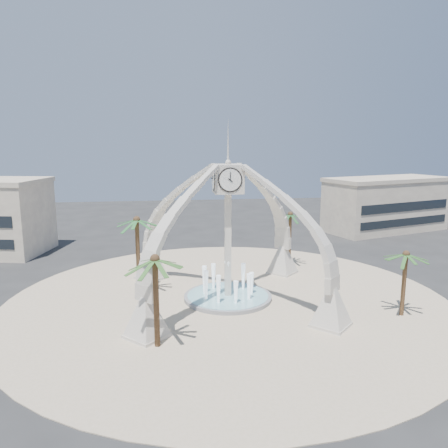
{
  "coord_description": "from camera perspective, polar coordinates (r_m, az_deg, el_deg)",
  "views": [
    {
      "loc": [
        -5.57,
        -37.6,
        14.21
      ],
      "look_at": [
        -0.08,
        2.0,
        6.66
      ],
      "focal_mm": 35.0,
      "sensor_mm": 36.0,
      "label": 1
    }
  ],
  "objects": [
    {
      "name": "ground",
      "position": [
        40.58,
        0.5,
        -9.81
      ],
      "size": [
        140.0,
        140.0,
        0.0
      ],
      "primitive_type": "plane",
      "color": "#282828",
      "rests_on": "ground"
    },
    {
      "name": "palm_east",
      "position": [
        38.35,
        22.69,
        -3.76
      ],
      "size": [
        4.13,
        4.13,
        5.97
      ],
      "rotation": [
        0.0,
        0.0,
        -0.12
      ],
      "color": "brown",
      "rests_on": "ground"
    },
    {
      "name": "palm_south",
      "position": [
        30.08,
        -9.01,
        -4.72
      ],
      "size": [
        4.59,
        4.59,
        7.19
      ],
      "rotation": [
        0.0,
        0.0,
        0.08
      ],
      "color": "brown",
      "rests_on": "ground"
    },
    {
      "name": "clock_tower",
      "position": [
        38.78,
        0.52,
        -0.79
      ],
      "size": [
        17.94,
        17.94,
        16.3
      ],
      "color": "beige",
      "rests_on": "ground"
    },
    {
      "name": "fountain",
      "position": [
        40.48,
        0.5,
        -9.43
      ],
      "size": [
        8.0,
        8.0,
        3.62
      ],
      "color": "gray",
      "rests_on": "ground"
    },
    {
      "name": "plaza",
      "position": [
        40.57,
        0.5,
        -9.77
      ],
      "size": [
        40.0,
        40.0,
        0.06
      ],
      "primitive_type": "cylinder",
      "color": "beige",
      "rests_on": "ground"
    },
    {
      "name": "building_ne",
      "position": [
        75.27,
        20.4,
        2.47
      ],
      "size": [
        21.87,
        14.17,
        8.6
      ],
      "rotation": [
        0.0,
        0.0,
        0.31
      ],
      "color": "beige",
      "rests_on": "ground"
    },
    {
      "name": "palm_west",
      "position": [
        40.63,
        -11.33,
        0.37
      ],
      "size": [
        4.89,
        4.89,
        7.98
      ],
      "rotation": [
        0.0,
        0.0,
        -0.22
      ],
      "color": "brown",
      "rests_on": "ground"
    },
    {
      "name": "palm_north",
      "position": [
        50.06,
        8.67,
        1.16
      ],
      "size": [
        4.32,
        4.32,
        6.85
      ],
      "rotation": [
        0.0,
        0.0,
        -0.14
      ],
      "color": "brown",
      "rests_on": "ground"
    }
  ]
}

